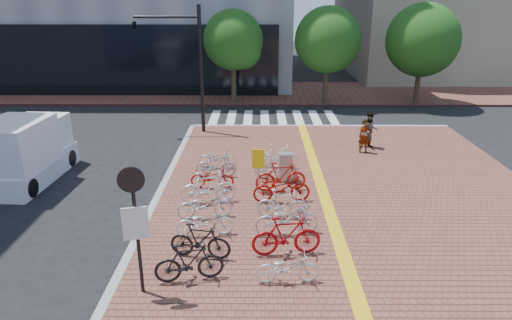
{
  "coord_description": "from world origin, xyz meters",
  "views": [
    {
      "loc": [
        -0.37,
        -12.21,
        7.0
      ],
      "look_at": [
        -0.46,
        3.31,
        1.3
      ],
      "focal_mm": 32.0,
      "sensor_mm": 36.0,
      "label": 1
    }
  ],
  "objects_px": {
    "pedestrian_a": "(365,136)",
    "pedestrian_b": "(370,130)",
    "bike_11": "(283,204)",
    "notice_sign": "(135,216)",
    "bike_14": "(276,167)",
    "bike_7": "(217,158)",
    "bike_6": "(216,165)",
    "bike_9": "(286,236)",
    "bike_1": "(200,241)",
    "utility_box": "(285,167)",
    "bike_13": "(281,176)",
    "yellow_sign": "(258,163)",
    "bike_0": "(189,262)",
    "bike_3": "(205,205)",
    "bike_10": "(287,219)",
    "box_truck": "(26,151)",
    "bike_12": "(282,188)",
    "traffic_light_pole": "(171,46)",
    "bike_8": "(287,268)",
    "bike_4": "(208,188)",
    "bike_5": "(212,177)",
    "bike_15": "(278,156)",
    "bike_2": "(205,222)"
  },
  "relations": [
    {
      "from": "bike_5",
      "to": "pedestrian_a",
      "type": "xyz_separation_m",
      "value": [
        6.51,
        4.09,
        0.34
      ]
    },
    {
      "from": "yellow_sign",
      "to": "bike_1",
      "type": "bearing_deg",
      "value": -109.78
    },
    {
      "from": "bike_1",
      "to": "bike_12",
      "type": "xyz_separation_m",
      "value": [
        2.39,
        3.58,
        0.01
      ]
    },
    {
      "from": "bike_10",
      "to": "bike_8",
      "type": "bearing_deg",
      "value": 169.43
    },
    {
      "from": "bike_8",
      "to": "bike_12",
      "type": "height_order",
      "value": "bike_12"
    },
    {
      "from": "bike_6",
      "to": "bike_12",
      "type": "distance_m",
      "value": 3.38
    },
    {
      "from": "bike_3",
      "to": "bike_8",
      "type": "bearing_deg",
      "value": -155.44
    },
    {
      "from": "bike_11",
      "to": "bike_12",
      "type": "height_order",
      "value": "bike_12"
    },
    {
      "from": "pedestrian_a",
      "to": "pedestrian_b",
      "type": "height_order",
      "value": "pedestrian_b"
    },
    {
      "from": "bike_0",
      "to": "bike_11",
      "type": "distance_m",
      "value": 4.21
    },
    {
      "from": "bike_12",
      "to": "notice_sign",
      "type": "bearing_deg",
      "value": 138.85
    },
    {
      "from": "bike_13",
      "to": "utility_box",
      "type": "distance_m",
      "value": 1.02
    },
    {
      "from": "bike_11",
      "to": "traffic_light_pole",
      "type": "distance_m",
      "value": 11.76
    },
    {
      "from": "bike_14",
      "to": "bike_7",
      "type": "bearing_deg",
      "value": 69.76
    },
    {
      "from": "bike_7",
      "to": "pedestrian_b",
      "type": "bearing_deg",
      "value": -62.3
    },
    {
      "from": "bike_1",
      "to": "bike_6",
      "type": "distance_m",
      "value": 5.87
    },
    {
      "from": "bike_3",
      "to": "bike_6",
      "type": "height_order",
      "value": "bike_6"
    },
    {
      "from": "bike_13",
      "to": "yellow_sign",
      "type": "bearing_deg",
      "value": 91.46
    },
    {
      "from": "utility_box",
      "to": "bike_8",
      "type": "bearing_deg",
      "value": -92.56
    },
    {
      "from": "bike_4",
      "to": "bike_12",
      "type": "bearing_deg",
      "value": -98.0
    },
    {
      "from": "bike_9",
      "to": "notice_sign",
      "type": "distance_m",
      "value": 4.26
    },
    {
      "from": "bike_0",
      "to": "bike_8",
      "type": "height_order",
      "value": "bike_0"
    },
    {
      "from": "bike_0",
      "to": "notice_sign",
      "type": "bearing_deg",
      "value": 103.58
    },
    {
      "from": "bike_9",
      "to": "bike_1",
      "type": "bearing_deg",
      "value": 86.96
    },
    {
      "from": "bike_1",
      "to": "bike_9",
      "type": "xyz_separation_m",
      "value": [
        2.36,
        0.17,
        0.07
      ]
    },
    {
      "from": "bike_1",
      "to": "bike_2",
      "type": "bearing_deg",
      "value": 10.41
    },
    {
      "from": "bike_0",
      "to": "bike_7",
      "type": "distance_m",
      "value": 7.91
    },
    {
      "from": "bike_3",
      "to": "bike_15",
      "type": "xyz_separation_m",
      "value": [
        2.54,
        4.57,
        0.05
      ]
    },
    {
      "from": "yellow_sign",
      "to": "bike_2",
      "type": "bearing_deg",
      "value": -116.44
    },
    {
      "from": "bike_1",
      "to": "yellow_sign",
      "type": "height_order",
      "value": "yellow_sign"
    },
    {
      "from": "bike_0",
      "to": "bike_12",
      "type": "relative_size",
      "value": 0.88
    },
    {
      "from": "bike_0",
      "to": "bike_14",
      "type": "height_order",
      "value": "bike_0"
    },
    {
      "from": "bike_7",
      "to": "notice_sign",
      "type": "height_order",
      "value": "notice_sign"
    },
    {
      "from": "bike_12",
      "to": "bike_13",
      "type": "height_order",
      "value": "bike_13"
    },
    {
      "from": "bike_6",
      "to": "bike_9",
      "type": "height_order",
      "value": "bike_9"
    },
    {
      "from": "pedestrian_a",
      "to": "bike_10",
      "type": "bearing_deg",
      "value": -123.08
    },
    {
      "from": "bike_9",
      "to": "utility_box",
      "type": "distance_m",
      "value": 5.36
    },
    {
      "from": "bike_6",
      "to": "utility_box",
      "type": "bearing_deg",
      "value": -98.41
    },
    {
      "from": "notice_sign",
      "to": "utility_box",
      "type": "bearing_deg",
      "value": 61.62
    },
    {
      "from": "bike_15",
      "to": "bike_4",
      "type": "bearing_deg",
      "value": 150.65
    },
    {
      "from": "utility_box",
      "to": "yellow_sign",
      "type": "xyz_separation_m",
      "value": [
        -1.03,
        -1.13,
        0.59
      ]
    },
    {
      "from": "bike_0",
      "to": "bike_13",
      "type": "bearing_deg",
      "value": -36.17
    },
    {
      "from": "bike_10",
      "to": "bike_11",
      "type": "distance_m",
      "value": 1.02
    },
    {
      "from": "bike_0",
      "to": "bike_9",
      "type": "relative_size",
      "value": 0.9
    },
    {
      "from": "bike_10",
      "to": "box_truck",
      "type": "xyz_separation_m",
      "value": [
        -9.88,
        4.49,
        0.57
      ]
    },
    {
      "from": "bike_3",
      "to": "bike_11",
      "type": "xyz_separation_m",
      "value": [
        2.5,
        -0.01,
        0.04
      ]
    },
    {
      "from": "bike_0",
      "to": "bike_3",
      "type": "distance_m",
      "value": 3.4
    },
    {
      "from": "yellow_sign",
      "to": "utility_box",
      "type": "bearing_deg",
      "value": 47.81
    },
    {
      "from": "bike_11",
      "to": "notice_sign",
      "type": "distance_m",
      "value": 5.53
    },
    {
      "from": "bike_7",
      "to": "notice_sign",
      "type": "relative_size",
      "value": 0.49
    }
  ]
}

